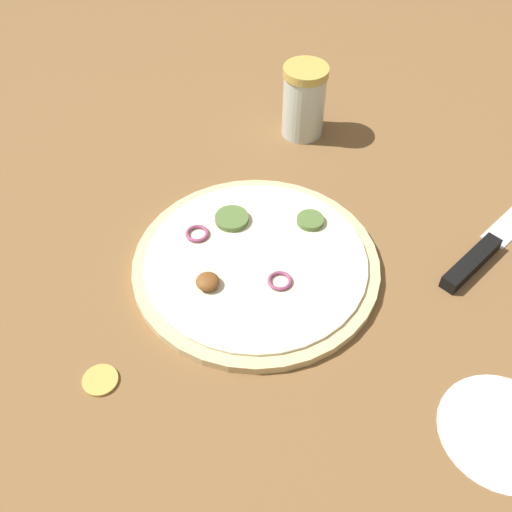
{
  "coord_description": "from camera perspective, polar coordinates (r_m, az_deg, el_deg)",
  "views": [
    {
      "loc": [
        -0.0,
        0.48,
        0.56
      ],
      "look_at": [
        0.0,
        0.0,
        0.02
      ],
      "focal_mm": 42.0,
      "sensor_mm": 36.0,
      "label": 1
    }
  ],
  "objects": [
    {
      "name": "ground_plane",
      "position": [
        0.74,
        -0.0,
        -1.11
      ],
      "size": [
        3.0,
        3.0,
        0.0
      ],
      "primitive_type": "plane",
      "color": "brown"
    },
    {
      "name": "spice_jar",
      "position": [
        0.92,
        4.58,
        14.51
      ],
      "size": [
        0.07,
        0.07,
        0.11
      ],
      "color": "silver",
      "rests_on": "ground_plane"
    },
    {
      "name": "flour_patch",
      "position": [
        0.67,
        22.44,
        -15.18
      ],
      "size": [
        0.13,
        0.13,
        0.0
      ],
      "color": "white",
      "rests_on": "ground_plane"
    },
    {
      "name": "loose_cap",
      "position": [
        0.67,
        -14.64,
        -11.29
      ],
      "size": [
        0.04,
        0.04,
        0.01
      ],
      "color": "gold",
      "rests_on": "ground_plane"
    },
    {
      "name": "pizza",
      "position": [
        0.74,
        -0.04,
        -0.67
      ],
      "size": [
        0.3,
        0.3,
        0.03
      ],
      "color": "beige",
      "rests_on": "ground_plane"
    },
    {
      "name": "knife",
      "position": [
        0.82,
        21.24,
        1.09
      ],
      "size": [
        0.23,
        0.23,
        0.02
      ],
      "rotation": [
        0.0,
        0.0,
        3.92
      ],
      "color": "silver",
      "rests_on": "ground_plane"
    }
  ]
}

